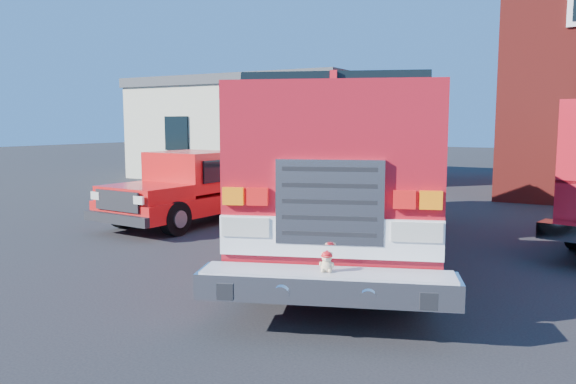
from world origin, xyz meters
The scene contains 4 objects.
ground centered at (0.00, 0.00, 0.00)m, with size 100.00×100.00×0.00m, color black.
side_building centered at (-9.00, 13.00, 2.20)m, with size 10.20×8.20×4.35m.
fire_engine centered at (0.08, 1.13, 1.59)m, with size 6.04×10.28×3.06m.
pickup_truck centered at (-4.21, 1.86, 0.82)m, with size 2.25×5.40×1.73m.
Camera 1 is at (4.43, -9.07, 2.41)m, focal length 35.00 mm.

